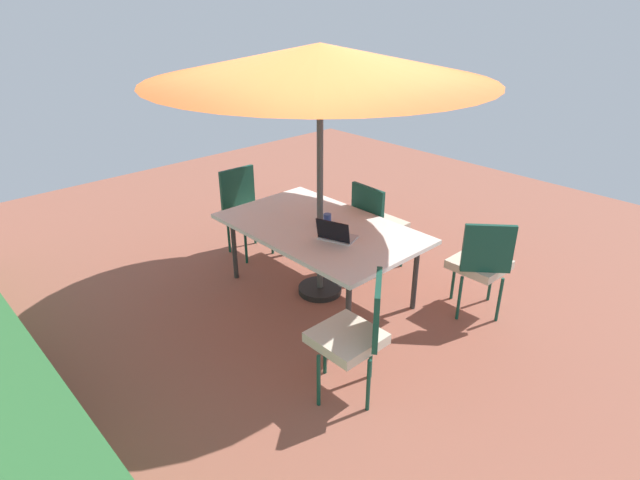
{
  "coord_description": "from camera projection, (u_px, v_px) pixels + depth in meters",
  "views": [
    {
      "loc": [
        -3.32,
        3.1,
        2.76
      ],
      "look_at": [
        0.0,
        0.0,
        0.59
      ],
      "focal_mm": 29.03,
      "sensor_mm": 36.0,
      "label": 1
    }
  ],
  "objects": [
    {
      "name": "ground_plane",
      "position": [
        320.0,
        293.0,
        5.29
      ],
      "size": [
        10.0,
        10.0,
        0.02
      ],
      "primitive_type": "cube",
      "color": "#935442"
    },
    {
      "name": "chair_northwest",
      "position": [
        355.0,
        331.0,
        3.73
      ],
      "size": [
        0.58,
        0.58,
        0.98
      ],
      "rotation": [
        0.0,
        0.0,
        2.25
      ],
      "color": "beige",
      "rests_on": "ground_plane"
    },
    {
      "name": "dining_table",
      "position": [
        320.0,
        231.0,
        4.99
      ],
      "size": [
        1.96,
        1.2,
        0.73
      ],
      "color": "white",
      "rests_on": "ground_plane"
    },
    {
      "name": "cup",
      "position": [
        327.0,
        218.0,
        5.05
      ],
      "size": [
        0.08,
        0.08,
        0.08
      ],
      "primitive_type": "cylinder",
      "color": "#334C99",
      "rests_on": "dining_table"
    },
    {
      "name": "chair_southwest",
      "position": [
        482.0,
        261.0,
        4.7
      ],
      "size": [
        0.59,
        0.59,
        0.98
      ],
      "rotation": [
        0.0,
        0.0,
        0.74
      ],
      "color": "beige",
      "rests_on": "ground_plane"
    },
    {
      "name": "patio_umbrella",
      "position": [
        320.0,
        63.0,
        4.32
      ],
      "size": [
        3.0,
        3.0,
        2.39
      ],
      "color": "#4C4C4C",
      "rests_on": "ground_plane"
    },
    {
      "name": "laptop",
      "position": [
        336.0,
        235.0,
        4.68
      ],
      "size": [
        0.38,
        0.34,
        0.21
      ],
      "rotation": [
        0.0,
        0.0,
        0.33
      ],
      "color": "#B7B7BC",
      "rests_on": "dining_table"
    },
    {
      "name": "chair_south",
      "position": [
        376.0,
        222.0,
        5.52
      ],
      "size": [
        0.46,
        0.47,
        0.98
      ],
      "rotation": [
        0.0,
        0.0,
        -0.04
      ],
      "color": "beige",
      "rests_on": "ground_plane"
    },
    {
      "name": "chair_east",
      "position": [
        246.0,
        207.0,
        5.89
      ],
      "size": [
        0.47,
        0.46,
        0.98
      ],
      "rotation": [
        0.0,
        0.0,
        4.67
      ],
      "color": "beige",
      "rests_on": "ground_plane"
    }
  ]
}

